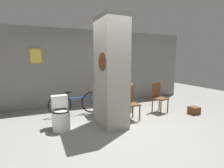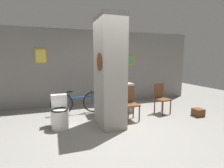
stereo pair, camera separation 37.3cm
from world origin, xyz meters
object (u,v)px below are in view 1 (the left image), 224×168
object	(u,v)px
chair_near_pillar	(130,101)
bottle_tall	(120,80)
toilet	(61,116)
bicycle	(77,103)
chair_by_doorway	(158,96)

from	to	relation	value
chair_near_pillar	bottle_tall	world-z (taller)	bottle_tall
chair_near_pillar	toilet	bearing A→B (deg)	175.29
chair_near_pillar	bicycle	size ratio (longest dim) A/B	0.57
bottle_tall	chair_by_doorway	bearing A→B (deg)	-22.19
toilet	bicycle	bearing A→B (deg)	58.76
toilet	chair_by_doorway	size ratio (longest dim) A/B	0.84
toilet	bicycle	size ratio (longest dim) A/B	0.48
chair_by_doorway	bottle_tall	bearing A→B (deg)	145.70
toilet	bicycle	world-z (taller)	toilet
toilet	chair_near_pillar	size ratio (longest dim) A/B	0.84
chair_near_pillar	chair_by_doorway	world-z (taller)	same
chair_by_doorway	bicycle	xyz separation A→B (m)	(-2.36, 0.73, -0.15)
toilet	bottle_tall	size ratio (longest dim) A/B	2.66
bicycle	bottle_tall	bearing A→B (deg)	-12.74
toilet	bottle_tall	distance (m)	2.04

